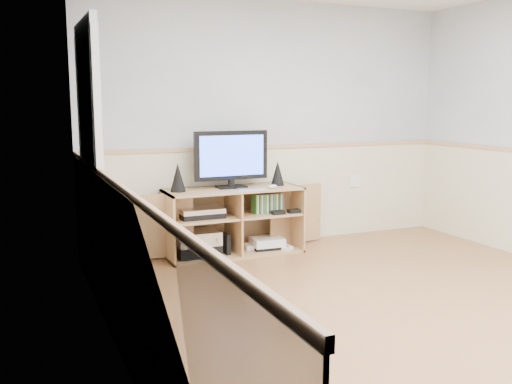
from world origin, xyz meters
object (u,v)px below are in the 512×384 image
(media_cabinet, at_px, (231,219))
(monitor, at_px, (231,157))
(game_consoles, at_px, (266,243))
(keyboard, at_px, (252,189))

(media_cabinet, relative_size, monitor, 2.81)
(monitor, distance_m, game_consoles, 0.95)
(monitor, bearing_deg, game_consoles, -10.02)
(keyboard, bearing_deg, monitor, 136.14)
(media_cabinet, xyz_separation_m, monitor, (0.00, -0.01, 0.62))
(monitor, xyz_separation_m, keyboard, (0.14, -0.19, -0.30))
(keyboard, xyz_separation_m, game_consoles, (0.21, 0.13, -0.59))
(media_cabinet, distance_m, monitor, 0.62)
(keyboard, height_order, game_consoles, keyboard)
(media_cabinet, xyz_separation_m, game_consoles, (0.34, -0.07, -0.26))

